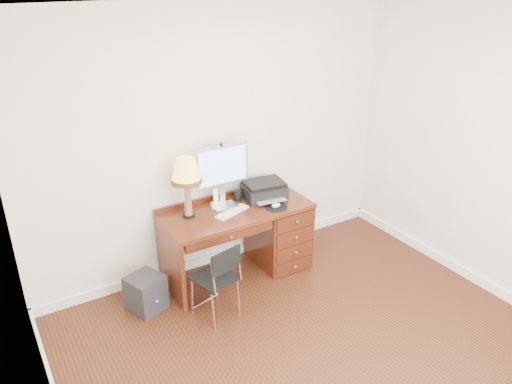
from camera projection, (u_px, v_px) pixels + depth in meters
ground at (320, 353)px, 4.17m from camera, size 4.00×4.00×0.00m
room_shell at (278, 308)px, 4.64m from camera, size 4.00×4.00×4.00m
desk at (264, 230)px, 5.24m from camera, size 1.50×0.67×0.75m
monitor at (222, 169)px, 4.84m from camera, size 0.55×0.18×0.64m
keyboard at (232, 212)px, 4.87m from camera, size 0.40×0.23×0.01m
mouse_pad at (276, 206)px, 4.97m from camera, size 0.22×0.22×0.04m
printer at (264, 190)px, 5.14m from camera, size 0.45×0.38×0.18m
leg_lamp at (186, 174)px, 4.62m from camera, size 0.29×0.29×0.60m
phone at (216, 202)px, 4.96m from camera, size 0.12×0.12×0.20m
pen_cup at (238, 195)px, 5.11m from camera, size 0.09×0.09×0.11m
chair at (217, 275)px, 4.42m from camera, size 0.42×0.43×0.75m
equipment_box at (146, 293)px, 4.64m from camera, size 0.38×0.38×0.35m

